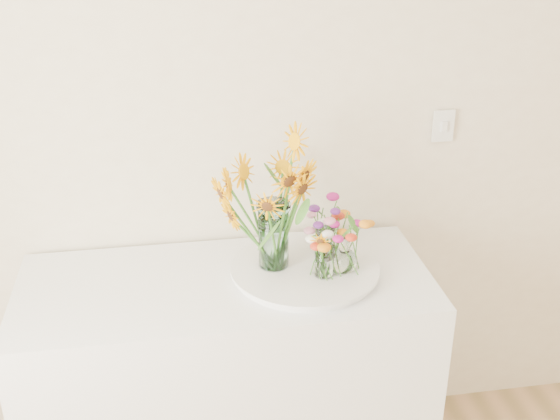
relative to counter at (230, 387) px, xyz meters
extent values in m
cube|color=white|center=(0.00, 0.00, 0.00)|extent=(1.40, 0.60, 0.90)
cylinder|color=white|center=(0.27, 0.00, 0.46)|extent=(0.49, 0.49, 0.02)
cylinder|color=#A9DED6|center=(0.17, 0.03, 0.60)|extent=(0.10, 0.10, 0.24)
cylinder|color=white|center=(0.32, -0.06, 0.53)|extent=(0.08, 0.08, 0.11)
cylinder|color=white|center=(0.36, 0.10, 0.53)|extent=(0.07, 0.07, 0.12)
camera|label=1|loc=(-0.15, -2.04, 1.68)|focal=45.00mm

